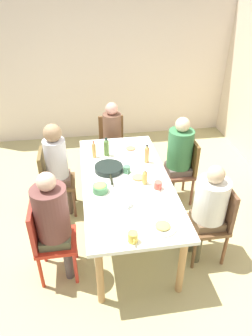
{
  "coord_description": "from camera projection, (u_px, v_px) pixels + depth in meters",
  "views": [
    {
      "loc": [
        2.79,
        -0.44,
        2.68
      ],
      "look_at": [
        0.0,
        0.0,
        0.91
      ],
      "focal_mm": 32.55,
      "sensor_mm": 36.0,
      "label": 1
    }
  ],
  "objects": [
    {
      "name": "person_4",
      "position": [
        209.0,
        205.0,
        3.1
      ],
      "size": [
        0.34,
        0.34,
        1.17
      ],
      "color": "brown",
      "rests_on": "ground_plane"
    },
    {
      "name": "wall_left",
      "position": [
        102.0,
        68.0,
        5.47
      ],
      "size": [
        0.12,
        4.93,
        2.6
      ],
      "primitive_type": "cube",
      "color": "silver",
      "rests_on": "ground_plane"
    },
    {
      "name": "cup_0",
      "position": [
        133.0,
        237.0,
        2.58
      ],
      "size": [
        0.12,
        0.09,
        0.1
      ],
      "color": "#DEC14C",
      "rests_on": "dining_table"
    },
    {
      "name": "serving_pan",
      "position": [
        109.0,
        168.0,
        3.55
      ],
      "size": [
        0.51,
        0.33,
        0.06
      ],
      "color": "black",
      "rests_on": "dining_table"
    },
    {
      "name": "chair_2",
      "position": [
        52.0,
        179.0,
        3.87
      ],
      "size": [
        0.4,
        0.4,
        0.9
      ],
      "color": "brown",
      "rests_on": "ground_plane"
    },
    {
      "name": "chair_4",
      "position": [
        214.0,
        219.0,
        3.22
      ],
      "size": [
        0.4,
        0.4,
        0.9
      ],
      "color": "brown",
      "rests_on": "ground_plane"
    },
    {
      "name": "person_2",
      "position": [
        57.0,
        162.0,
        3.75
      ],
      "size": [
        0.3,
        0.3,
        1.26
      ],
      "color": "brown",
      "rests_on": "ground_plane"
    },
    {
      "name": "bowl_0",
      "position": [
        100.0,
        188.0,
        3.19
      ],
      "size": [
        0.16,
        0.16,
        0.09
      ],
      "color": "#437F4F",
      "rests_on": "dining_table"
    },
    {
      "name": "ground_plane",
      "position": [
        126.0,
        229.0,
        3.82
      ],
      "size": [
        6.59,
        6.59,
        0.0
      ],
      "primitive_type": "plane",
      "color": "tan"
    },
    {
      "name": "person_0",
      "position": [
        112.0,
        134.0,
        4.56
      ],
      "size": [
        0.3,
        0.3,
        1.18
      ],
      "color": "#3A3740",
      "rests_on": "ground_plane"
    },
    {
      "name": "chair_1",
      "position": [
        184.0,
        168.0,
        4.09
      ],
      "size": [
        0.4,
        0.4,
        0.9
      ],
      "color": "brown",
      "rests_on": "ground_plane"
    },
    {
      "name": "plate_0",
      "position": [
        163.0,
        227.0,
        2.74
      ],
      "size": [
        0.25,
        0.25,
        0.04
      ],
      "color": "silver",
      "rests_on": "dining_table"
    },
    {
      "name": "cup_1",
      "position": [
        127.0,
        170.0,
        3.51
      ],
      "size": [
        0.12,
        0.08,
        0.08
      ],
      "color": "#4C845D",
      "rests_on": "dining_table"
    },
    {
      "name": "bottle_0",
      "position": [
        106.0,
        147.0,
        3.82
      ],
      "size": [
        0.07,
        0.07,
        0.24
      ],
      "color": "#517531",
      "rests_on": "dining_table"
    },
    {
      "name": "dining_table",
      "position": [
        126.0,
        185.0,
        3.45
      ],
      "size": [
        2.08,
        0.98,
        0.76
      ],
      "color": "white",
      "rests_on": "ground_plane"
    },
    {
      "name": "cup_2",
      "position": [
        158.0,
        185.0,
        3.24
      ],
      "size": [
        0.12,
        0.09,
        0.08
      ],
      "color": "#C25447",
      "rests_on": "dining_table"
    },
    {
      "name": "chair_0",
      "position": [
        112.0,
        142.0,
        4.73
      ],
      "size": [
        0.4,
        0.4,
        0.9
      ],
      "color": "brown",
      "rests_on": "ground_plane"
    },
    {
      "name": "person_1",
      "position": [
        179.0,
        153.0,
        3.96
      ],
      "size": [
        0.33,
        0.33,
        1.24
      ],
      "color": "#4F4938",
      "rests_on": "ground_plane"
    },
    {
      "name": "chair_3",
      "position": [
        47.0,
        237.0,
        2.99
      ],
      "size": [
        0.4,
        0.4,
        0.9
      ],
      "color": "red",
      "rests_on": "ground_plane"
    },
    {
      "name": "person_3",
      "position": [
        53.0,
        218.0,
        2.88
      ],
      "size": [
        0.33,
        0.33,
        1.26
      ],
      "color": "brown",
      "rests_on": "ground_plane"
    },
    {
      "name": "bottle_3",
      "position": [
        147.0,
        154.0,
        3.67
      ],
      "size": [
        0.06,
        0.06,
        0.24
      ],
      "color": "tan",
      "rests_on": "dining_table"
    },
    {
      "name": "bottle_2",
      "position": [
        145.0,
        177.0,
        3.29
      ],
      "size": [
        0.05,
        0.05,
        0.18
      ],
      "color": "gold",
      "rests_on": "dining_table"
    },
    {
      "name": "plate_2",
      "position": [
        131.0,
        149.0,
        3.99
      ],
      "size": [
        0.23,
        0.23,
        0.04
      ],
      "color": "white",
      "rests_on": "dining_table"
    },
    {
      "name": "bottle_1",
      "position": [
        94.0,
        150.0,
        3.78
      ],
      "size": [
        0.05,
        0.05,
        0.22
      ],
      "color": "tan",
      "rests_on": "dining_table"
    },
    {
      "name": "cup_3",
      "position": [
        127.0,
        202.0,
        3.0
      ],
      "size": [
        0.13,
        0.09,
        0.09
      ],
      "color": "white",
      "rests_on": "dining_table"
    },
    {
      "name": "plate_1",
      "position": [
        138.0,
        178.0,
        3.41
      ],
      "size": [
        0.26,
        0.26,
        0.04
      ],
      "color": "silver",
      "rests_on": "dining_table"
    }
  ]
}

